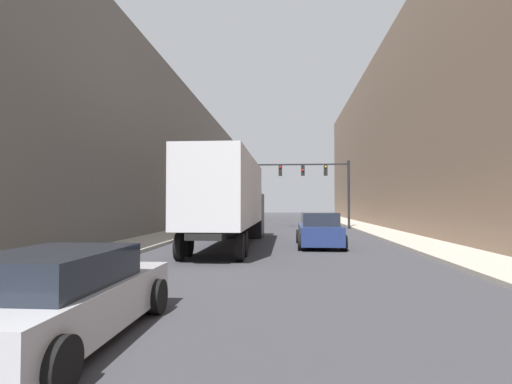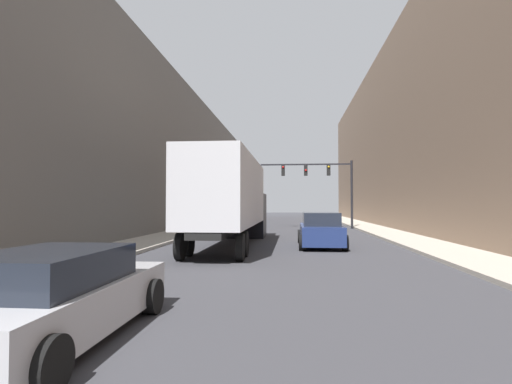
% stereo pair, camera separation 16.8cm
% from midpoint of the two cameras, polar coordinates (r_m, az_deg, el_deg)
% --- Properties ---
extents(sidewalk_right, '(2.68, 80.00, 0.15)m').
position_cam_midpoint_polar(sidewalk_right, '(29.41, 18.15, -5.50)').
color(sidewalk_right, '#B2A899').
rests_on(sidewalk_right, ground).
extents(sidewalk_left, '(2.68, 80.00, 0.15)m').
position_cam_midpoint_polar(sidewalk_left, '(29.63, -9.47, -5.53)').
color(sidewalk_left, '#B2A899').
rests_on(sidewalk_left, ground).
extents(building_right, '(6.00, 80.00, 15.73)m').
position_cam_midpoint_polar(building_right, '(31.15, 25.92, 9.20)').
color(building_right, '#846B56').
rests_on(building_right, ground).
extents(building_left, '(6.00, 80.00, 12.36)m').
position_cam_midpoint_polar(building_left, '(31.23, -17.18, 5.94)').
color(building_left, '#66605B').
rests_on(building_left, ground).
extents(semi_truck, '(2.50, 13.23, 4.13)m').
position_cam_midpoint_polar(semi_truck, '(19.59, -3.19, -0.98)').
color(semi_truck, silver).
rests_on(semi_truck, ground).
extents(sedan_car, '(2.09, 4.47, 1.36)m').
position_cam_midpoint_polar(sedan_car, '(6.78, -26.17, -13.31)').
color(sedan_car, '#B7B7BC').
rests_on(sedan_car, ground).
extents(suv_car, '(2.13, 4.77, 1.64)m').
position_cam_midpoint_polar(suv_car, '(19.48, 9.45, -5.42)').
color(suv_car, navy).
rests_on(suv_car, ground).
extents(traffic_signal_gantry, '(7.76, 0.35, 5.72)m').
position_cam_midpoint_polar(traffic_signal_gantry, '(34.18, 9.93, 1.84)').
color(traffic_signal_gantry, black).
rests_on(traffic_signal_gantry, ground).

